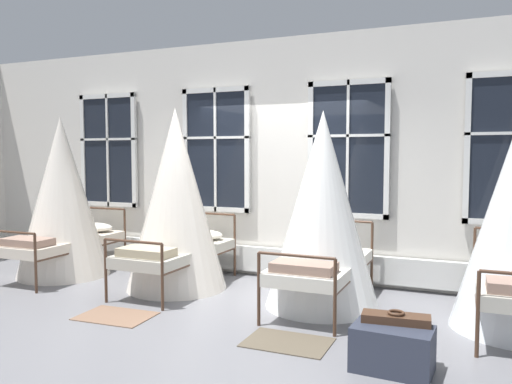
# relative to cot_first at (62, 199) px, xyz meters

# --- Properties ---
(ground) EXTENTS (20.14, 20.14, 0.00)m
(ground) POSITION_rel_cot_first_xyz_m (2.97, -0.11, -1.12)
(ground) COLOR slate
(back_wall_with_windows) EXTENTS (11.07, 0.10, 3.43)m
(back_wall_with_windows) POSITION_rel_cot_first_xyz_m (2.97, 1.19, 0.59)
(back_wall_with_windows) COLOR silver
(back_wall_with_windows) RESTS_ON ground
(window_bank) EXTENTS (7.12, 0.10, 2.70)m
(window_bank) POSITION_rel_cot_first_xyz_m (2.97, 1.08, -0.04)
(window_bank) COLOR black
(window_bank) RESTS_ON ground
(cot_first) EXTENTS (1.33, 1.91, 2.33)m
(cot_first) POSITION_rel_cot_first_xyz_m (0.00, 0.00, 0.00)
(cot_first) COLOR #4C3323
(cot_first) RESTS_ON ground
(cot_second) EXTENTS (1.33, 1.91, 2.39)m
(cot_second) POSITION_rel_cot_first_xyz_m (1.93, 0.03, 0.03)
(cot_second) COLOR #4C3323
(cot_second) RESTS_ON ground
(cot_third) EXTENTS (1.33, 1.90, 2.28)m
(cot_third) POSITION_rel_cot_first_xyz_m (3.94, -0.02, -0.02)
(cot_third) COLOR #4C3323
(cot_third) RESTS_ON ground
(rug_second) EXTENTS (0.83, 0.60, 0.01)m
(rug_second) POSITION_rel_cot_first_xyz_m (1.97, -1.30, -1.12)
(rug_second) COLOR brown
(rug_second) RESTS_ON ground
(rug_third) EXTENTS (0.80, 0.56, 0.01)m
(rug_third) POSITION_rel_cot_first_xyz_m (3.98, -1.30, -1.12)
(rug_third) COLOR brown
(rug_third) RESTS_ON ground
(suitcase_dark) EXTENTS (0.58, 0.26, 0.47)m
(suitcase_dark) POSITION_rel_cot_first_xyz_m (4.99, -1.43, -0.90)
(suitcase_dark) COLOR #472D1E
(suitcase_dark) RESTS_ON ground
(travel_trunk) EXTENTS (0.66, 0.44, 0.37)m
(travel_trunk) POSITION_rel_cot_first_xyz_m (4.98, -1.55, -0.94)
(travel_trunk) COLOR #2D3342
(travel_trunk) RESTS_ON ground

